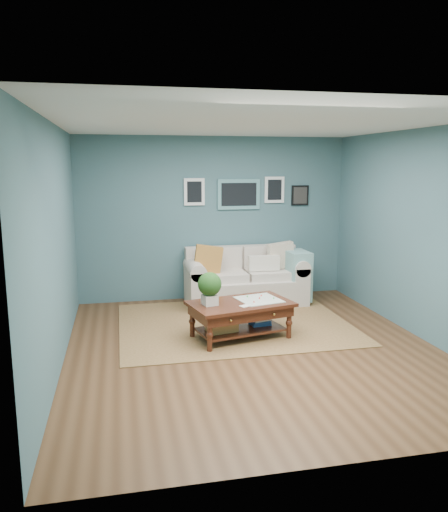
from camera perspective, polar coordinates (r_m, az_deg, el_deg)
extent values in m
plane|color=brown|center=(6.28, 3.30, -10.47)|extent=(5.00, 5.00, 0.00)
plane|color=white|center=(5.89, 3.58, 14.89)|extent=(5.00, 5.00, 0.00)
cube|color=#3F5E65|center=(8.36, -1.12, 4.30)|extent=(4.50, 0.02, 2.70)
cube|color=#3F5E65|center=(3.64, 13.93, -4.00)|extent=(4.50, 0.02, 2.70)
cube|color=#3F5E65|center=(5.77, -18.65, 1.02)|extent=(0.02, 5.00, 2.70)
cube|color=#3F5E65|center=(6.88, 21.82, 2.25)|extent=(0.02, 5.00, 2.70)
cube|color=#589194|center=(8.39, 1.70, 7.06)|extent=(0.72, 0.03, 0.50)
cube|color=black|center=(8.37, 1.73, 7.05)|extent=(0.60, 0.01, 0.38)
cube|color=white|center=(8.24, -3.42, 7.33)|extent=(0.34, 0.03, 0.44)
cube|color=white|center=(8.55, 5.78, 7.54)|extent=(0.34, 0.03, 0.44)
cube|color=black|center=(8.71, 8.67, 6.87)|extent=(0.30, 0.03, 0.34)
cube|color=brown|center=(7.18, 1.16, -7.72)|extent=(3.21, 2.57, 0.01)
cube|color=beige|center=(8.16, 2.45, -4.00)|extent=(1.42, 0.88, 0.42)
cube|color=beige|center=(8.38, 1.89, -0.46)|extent=(1.86, 0.22, 0.48)
cube|color=beige|center=(7.97, -3.35, -3.61)|extent=(0.24, 0.88, 0.62)
cube|color=beige|center=(8.37, 7.97, -3.01)|extent=(0.24, 0.88, 0.62)
cylinder|color=beige|center=(7.90, -3.38, -1.43)|extent=(0.26, 0.88, 0.26)
cylinder|color=beige|center=(8.31, 8.03, -0.93)|extent=(0.26, 0.88, 0.26)
cube|color=beige|center=(7.95, -0.09, -2.33)|extent=(0.72, 0.56, 0.13)
cube|color=beige|center=(8.14, 5.16, -2.08)|extent=(0.72, 0.56, 0.13)
cube|color=beige|center=(8.17, -0.49, -0.23)|extent=(0.72, 0.12, 0.36)
cube|color=beige|center=(8.35, 4.63, -0.03)|extent=(0.72, 0.12, 0.36)
cube|color=orange|center=(7.86, -1.82, -0.36)|extent=(0.48, 0.17, 0.47)
cube|color=#F3E6CB|center=(8.22, 6.50, 0.05)|extent=(0.47, 0.18, 0.46)
cube|color=beige|center=(8.03, 4.59, -0.81)|extent=(0.50, 0.12, 0.24)
cube|color=#729F97|center=(8.23, 8.28, -2.18)|extent=(0.34, 0.55, 0.80)
cube|color=#37160A|center=(6.48, 1.90, -5.48)|extent=(1.43, 1.02, 0.04)
cube|color=#37160A|center=(6.51, 1.89, -6.21)|extent=(1.33, 0.92, 0.13)
cube|color=#37160A|center=(6.59, 1.88, -8.34)|extent=(1.20, 0.79, 0.03)
sphere|color=gold|center=(6.08, 0.80, -7.39)|extent=(0.03, 0.03, 0.03)
sphere|color=gold|center=(6.36, 5.76, -6.67)|extent=(0.03, 0.03, 0.03)
cylinder|color=#37160A|center=(6.08, -1.66, -8.96)|extent=(0.06, 0.06, 0.44)
cylinder|color=#37160A|center=(6.58, 7.44, -7.54)|extent=(0.06, 0.06, 0.44)
cylinder|color=#37160A|center=(6.59, -3.66, -7.42)|extent=(0.06, 0.06, 0.44)
cylinder|color=#37160A|center=(7.05, 4.92, -6.25)|extent=(0.06, 0.06, 0.44)
cube|color=silver|center=(6.34, -1.64, -5.03)|extent=(0.21, 0.21, 0.13)
sphere|color=#174512|center=(6.29, -1.65, -3.23)|extent=(0.30, 0.30, 0.30)
cube|color=white|center=(6.60, 4.00, -4.98)|extent=(0.62, 0.62, 0.01)
cube|color=#A67E46|center=(6.44, -0.28, -7.65)|extent=(0.41, 0.33, 0.22)
cube|color=#265096|center=(6.72, 4.12, -7.33)|extent=(0.30, 0.25, 0.12)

